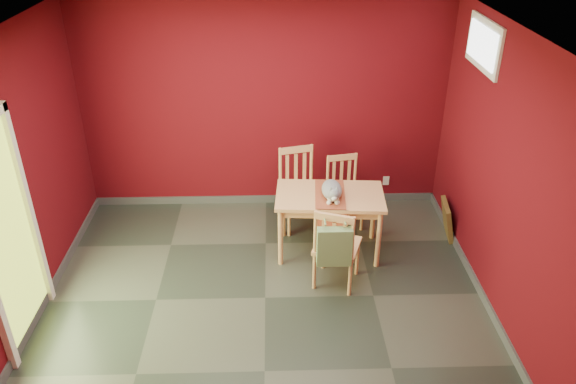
{
  "coord_description": "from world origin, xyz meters",
  "views": [
    {
      "loc": [
        0.1,
        -4.56,
        3.77
      ],
      "look_at": [
        0.25,
        0.45,
        1.0
      ],
      "focal_mm": 35.0,
      "sensor_mm": 36.0,
      "label": 1
    }
  ],
  "objects_px": {
    "chair_far_right": "(344,191)",
    "tote_bag": "(334,247)",
    "cat": "(332,187)",
    "chair_near": "(336,246)",
    "picture_frame": "(447,219)",
    "dining_table": "(330,202)",
    "chair_far_left": "(299,188)"
  },
  "relations": [
    {
      "from": "chair_far_right",
      "to": "tote_bag",
      "type": "bearing_deg",
      "value": -100.7
    },
    {
      "from": "chair_far_right",
      "to": "cat",
      "type": "distance_m",
      "value": 0.8
    },
    {
      "from": "chair_far_right",
      "to": "chair_near",
      "type": "xyz_separation_m",
      "value": [
        -0.23,
        -1.23,
        0.03
      ]
    },
    {
      "from": "cat",
      "to": "picture_frame",
      "type": "bearing_deg",
      "value": 33.8
    },
    {
      "from": "dining_table",
      "to": "picture_frame",
      "type": "bearing_deg",
      "value": 11.07
    },
    {
      "from": "cat",
      "to": "chair_near",
      "type": "bearing_deg",
      "value": -68.7
    },
    {
      "from": "chair_near",
      "to": "cat",
      "type": "xyz_separation_m",
      "value": [
        -0.0,
        0.58,
        0.38
      ]
    },
    {
      "from": "dining_table",
      "to": "cat",
      "type": "bearing_deg",
      "value": -74.22
    },
    {
      "from": "cat",
      "to": "dining_table",
      "type": "bearing_deg",
      "value": 126.79
    },
    {
      "from": "tote_bag",
      "to": "chair_far_right",
      "type": "bearing_deg",
      "value": 79.3
    },
    {
      "from": "chair_near",
      "to": "tote_bag",
      "type": "height_order",
      "value": "chair_near"
    },
    {
      "from": "dining_table",
      "to": "tote_bag",
      "type": "relative_size",
      "value": 2.58
    },
    {
      "from": "chair_far_left",
      "to": "chair_near",
      "type": "bearing_deg",
      "value": -75.27
    },
    {
      "from": "chair_far_left",
      "to": "chair_near",
      "type": "height_order",
      "value": "chair_far_left"
    },
    {
      "from": "picture_frame",
      "to": "tote_bag",
      "type": "bearing_deg",
      "value": -143.06
    },
    {
      "from": "chair_near",
      "to": "picture_frame",
      "type": "distance_m",
      "value": 1.73
    },
    {
      "from": "chair_far_left",
      "to": "picture_frame",
      "type": "distance_m",
      "value": 1.82
    },
    {
      "from": "dining_table",
      "to": "tote_bag",
      "type": "distance_m",
      "value": 0.84
    },
    {
      "from": "cat",
      "to": "tote_bag",
      "type": "bearing_deg",
      "value": -72.21
    },
    {
      "from": "dining_table",
      "to": "chair_far_right",
      "type": "height_order",
      "value": "chair_far_right"
    },
    {
      "from": "chair_far_right",
      "to": "tote_bag",
      "type": "height_order",
      "value": "tote_bag"
    },
    {
      "from": "chair_far_left",
      "to": "tote_bag",
      "type": "bearing_deg",
      "value": -79.2
    },
    {
      "from": "chair_near",
      "to": "chair_far_left",
      "type": "bearing_deg",
      "value": 104.73
    },
    {
      "from": "chair_far_right",
      "to": "cat",
      "type": "xyz_separation_m",
      "value": [
        -0.23,
        -0.65,
        0.41
      ]
    },
    {
      "from": "chair_far_left",
      "to": "tote_bag",
      "type": "relative_size",
      "value": 2.06
    },
    {
      "from": "tote_bag",
      "to": "picture_frame",
      "type": "distance_m",
      "value": 1.91
    },
    {
      "from": "chair_far_right",
      "to": "picture_frame",
      "type": "relative_size",
      "value": 1.98
    },
    {
      "from": "dining_table",
      "to": "chair_near",
      "type": "distance_m",
      "value": 0.64
    },
    {
      "from": "chair_near",
      "to": "tote_bag",
      "type": "distance_m",
      "value": 0.26
    },
    {
      "from": "chair_far_right",
      "to": "cat",
      "type": "height_order",
      "value": "cat"
    },
    {
      "from": "dining_table",
      "to": "picture_frame",
      "type": "height_order",
      "value": "dining_table"
    },
    {
      "from": "chair_far_left",
      "to": "cat",
      "type": "bearing_deg",
      "value": -63.87
    }
  ]
}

